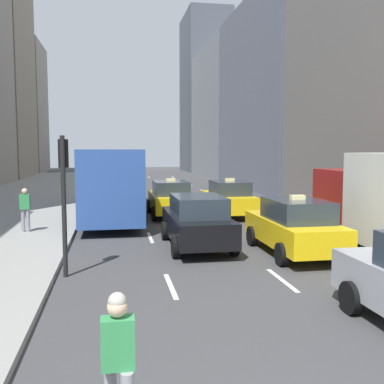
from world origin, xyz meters
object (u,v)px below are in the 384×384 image
sedan_silver_behind (197,221)px  skateboarder (118,363)px  city_bus (111,180)px  taxi_third (294,226)px  pedestrian_far_walking (25,208)px  taxi_lead (170,198)px  taxi_second (229,198)px  traffic_light_pole (64,183)px

sedan_silver_behind → skateboarder: sedan_silver_behind is taller
city_bus → skateboarder: bearing=-89.6°
taxi_third → pedestrian_far_walking: taxi_third is taller
taxi_lead → sedan_silver_behind: 7.09m
city_bus → skateboarder: city_bus is taller
taxi_third → pedestrian_far_walking: size_ratio=2.67×
taxi_lead → skateboarder: size_ratio=2.52×
taxi_lead → pedestrian_far_walking: (-6.00, -3.94, 0.19)m
taxi_lead → taxi_third: (2.80, -8.53, 0.00)m
taxi_second → pedestrian_far_walking: (-8.80, -3.48, 0.19)m
sedan_silver_behind → skateboarder: size_ratio=2.58×
city_bus → pedestrian_far_walking: (-3.19, -4.57, -0.72)m
taxi_third → sedan_silver_behind: bearing=152.8°
taxi_lead → pedestrian_far_walking: size_ratio=2.67×
taxi_second → sedan_silver_behind: 7.19m
taxi_lead → city_bus: city_bus is taller
taxi_lead → traffic_light_pole: size_ratio=1.22×
taxi_second → pedestrian_far_walking: bearing=-158.4°
taxi_second → pedestrian_far_walking: size_ratio=2.67×
city_bus → skateboarder: size_ratio=6.65×
taxi_second → city_bus: city_bus is taller
city_bus → traffic_light_pole: 10.50m
sedan_silver_behind → pedestrian_far_walking: 6.78m
taxi_third → taxi_lead: bearing=108.2°
taxi_third → traffic_light_pole: bearing=-169.4°
pedestrian_far_walking → traffic_light_pole: bearing=-70.7°
taxi_second → taxi_lead: bearing=170.6°
taxi_lead → pedestrian_far_walking: 7.18m
taxi_second → city_bus: bearing=169.0°
taxi_third → sedan_silver_behind: 3.15m
sedan_silver_behind → traffic_light_pole: traffic_light_pole is taller
city_bus → taxi_second: bearing=-11.0°
sedan_silver_behind → city_bus: bearing=110.0°
skateboarder → city_bus: bearing=90.4°
pedestrian_far_walking → sedan_silver_behind: bearing=-27.7°
traffic_light_pole → skateboarder: bearing=-79.8°
skateboarder → pedestrian_far_walking: size_ratio=1.06×
sedan_silver_behind → taxi_lead: bearing=90.0°
sedan_silver_behind → traffic_light_pole: (-3.95, -2.70, 1.52)m
sedan_silver_behind → skateboarder: bearing=-105.5°
taxi_second → traffic_light_pole: size_ratio=1.22×
skateboarder → taxi_second: bearing=71.4°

